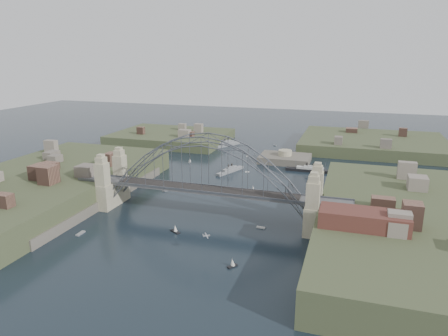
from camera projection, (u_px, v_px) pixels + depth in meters
ground at (206, 216)px, 122.88m from camera, size 500.00×500.00×0.00m
bridge at (205, 176)px, 119.56m from camera, size 84.00×13.80×24.60m
shore_west at (47, 191)px, 139.11m from camera, size 50.50×90.00×12.00m
shore_east at (415, 234)px, 105.60m from camera, size 50.50×90.00×12.00m
headland_nw at (171, 141)px, 225.99m from camera, size 60.00×45.00×9.00m
headland_ne at (372, 147)px, 208.99m from camera, size 70.00×55.00×9.50m
fort_island at (285, 163)px, 183.69m from camera, size 22.00×16.00×9.40m
wharf_shed at (364, 219)px, 94.48m from camera, size 20.00×8.00×4.00m
finger_pier at (335, 283)px, 85.60m from camera, size 4.00×22.00×1.40m
naval_cruiser_near at (230, 170)px, 167.46m from camera, size 7.66×15.25×4.67m
naval_cruiser_far at (227, 144)px, 214.53m from camera, size 10.70×16.85×6.02m
ocean_liner at (310, 170)px, 168.24m from camera, size 19.83×2.72×4.87m
aeroplane at (206, 236)px, 96.89m from camera, size 1.95×2.85×0.46m
small_boat_a at (166, 190)px, 144.68m from camera, size 2.67×2.43×1.43m
small_boat_b at (253, 189)px, 144.13m from camera, size 1.24×1.81×2.38m
small_boat_c at (175, 230)px, 111.21m from camera, size 3.36×2.64×2.38m
small_boat_d at (312, 183)px, 153.19m from camera, size 1.05×2.28×0.45m
small_boat_e at (190, 161)px, 182.91m from camera, size 1.98×3.19×2.38m
small_boat_f at (247, 172)px, 167.51m from camera, size 1.81×1.24×0.45m
small_boat_g at (232, 264)px, 93.11m from camera, size 2.09×2.62×2.38m
small_boat_h at (247, 155)px, 192.55m from camera, size 1.25×2.32×2.38m
small_boat_i at (312, 209)px, 125.53m from camera, size 2.39×1.97×2.38m
small_boat_j at (81, 233)px, 110.28m from camera, size 1.03×3.09×0.45m
small_boat_k at (275, 146)px, 215.50m from camera, size 1.88×1.28×0.45m
small_boat_l at (123, 177)px, 160.26m from camera, size 2.14×2.03×1.43m
small_boat_m at (261, 228)px, 114.03m from camera, size 2.37×0.91×0.45m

